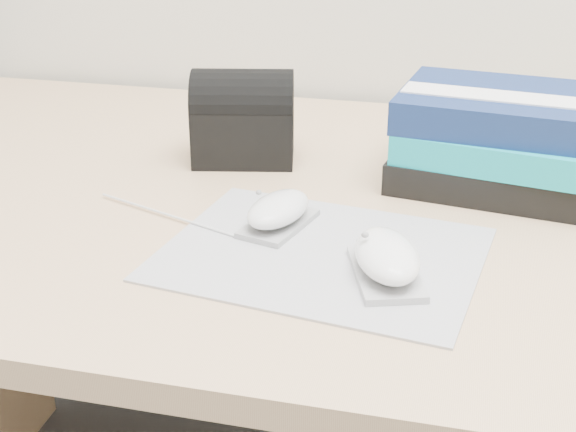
% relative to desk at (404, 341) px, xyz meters
% --- Properties ---
extents(desk, '(1.60, 0.80, 0.73)m').
position_rel_desk_xyz_m(desk, '(0.00, 0.00, 0.00)').
color(desk, tan).
rests_on(desk, ground).
extents(mousepad, '(0.35, 0.29, 0.00)m').
position_rel_desk_xyz_m(mousepad, '(-0.08, -0.22, 0.24)').
color(mousepad, gray).
rests_on(mousepad, desk).
extents(mouse_rear, '(0.08, 0.11, 0.04)m').
position_rel_desk_xyz_m(mouse_rear, '(-0.13, -0.17, 0.26)').
color(mouse_rear, '#98989A').
rests_on(mouse_rear, mousepad).
extents(mouse_front, '(0.09, 0.12, 0.05)m').
position_rel_desk_xyz_m(mouse_front, '(-0.00, -0.25, 0.26)').
color(mouse_front, '#A5A5A7').
rests_on(mouse_front, mousepad).
extents(usb_cable, '(0.20, 0.08, 0.00)m').
position_rel_desk_xyz_m(usb_cable, '(-0.26, -0.17, 0.24)').
color(usb_cable, silver).
rests_on(usb_cable, mousepad).
extents(book_stack, '(0.27, 0.23, 0.12)m').
position_rel_desk_xyz_m(book_stack, '(0.10, 0.03, 0.29)').
color(book_stack, black).
rests_on(book_stack, desk).
extents(pouch, '(0.15, 0.12, 0.12)m').
position_rel_desk_xyz_m(pouch, '(-0.23, 0.03, 0.29)').
color(pouch, black).
rests_on(pouch, desk).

